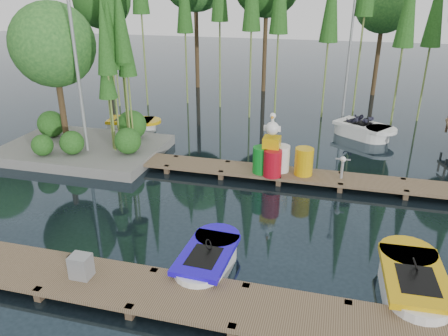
% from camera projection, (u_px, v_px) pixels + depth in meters
% --- Properties ---
extents(ground_plane, '(90.00, 90.00, 0.00)m').
position_uv_depth(ground_plane, '(204.00, 205.00, 13.52)').
color(ground_plane, '#1A2831').
extents(near_dock, '(18.00, 1.50, 0.50)m').
position_uv_depth(near_dock, '(143.00, 289.00, 9.43)').
color(near_dock, brown).
rests_on(near_dock, ground).
extents(far_dock, '(15.00, 1.20, 0.50)m').
position_uv_depth(far_dock, '(252.00, 171.00, 15.43)').
color(far_dock, brown).
rests_on(far_dock, ground).
extents(island, '(6.20, 4.20, 6.75)m').
position_uv_depth(island, '(71.00, 73.00, 16.70)').
color(island, slate).
rests_on(island, ground).
extents(lamp_island, '(0.30, 0.30, 7.25)m').
position_uv_depth(lamp_island, '(74.00, 47.00, 15.39)').
color(lamp_island, gray).
rests_on(lamp_island, ground).
extents(lamp_rear, '(0.30, 0.30, 7.25)m').
position_uv_depth(lamp_rear, '(352.00, 31.00, 20.72)').
color(lamp_rear, gray).
rests_on(lamp_rear, ground).
extents(boat_blue, '(1.24, 2.55, 0.84)m').
position_uv_depth(boat_blue, '(208.00, 261.00, 10.39)').
color(boat_blue, white).
rests_on(boat_blue, ground).
extents(boat_yellow_near, '(1.41, 2.91, 0.96)m').
position_uv_depth(boat_yellow_near, '(413.00, 284.00, 9.51)').
color(boat_yellow_near, white).
rests_on(boat_yellow_near, ground).
extents(boat_yellow_far, '(2.73, 1.48, 1.31)m').
position_uv_depth(boat_yellow_far, '(132.00, 125.00, 20.33)').
color(boat_yellow_far, white).
rests_on(boat_yellow_far, ground).
extents(boat_white_far, '(3.12, 2.70, 1.37)m').
position_uv_depth(boat_white_far, '(363.00, 130.00, 19.48)').
color(boat_white_far, white).
rests_on(boat_white_far, ground).
extents(utility_cabinet, '(0.44, 0.37, 0.54)m').
position_uv_depth(utility_cabinet, '(81.00, 266.00, 9.64)').
color(utility_cabinet, gray).
rests_on(utility_cabinet, near_dock).
extents(yellow_barrel, '(0.63, 0.63, 0.94)m').
position_uv_depth(yellow_barrel, '(304.00, 161.00, 14.80)').
color(yellow_barrel, '#D2A00B').
rests_on(yellow_barrel, far_dock).
extents(drum_cluster, '(1.23, 1.13, 2.12)m').
position_uv_depth(drum_cluster, '(272.00, 156.00, 14.85)').
color(drum_cluster, '#0D7C1F').
rests_on(drum_cluster, far_dock).
extents(seagull_post, '(0.49, 0.26, 0.78)m').
position_uv_depth(seagull_post, '(343.00, 164.00, 14.47)').
color(seagull_post, gray).
rests_on(seagull_post, far_dock).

